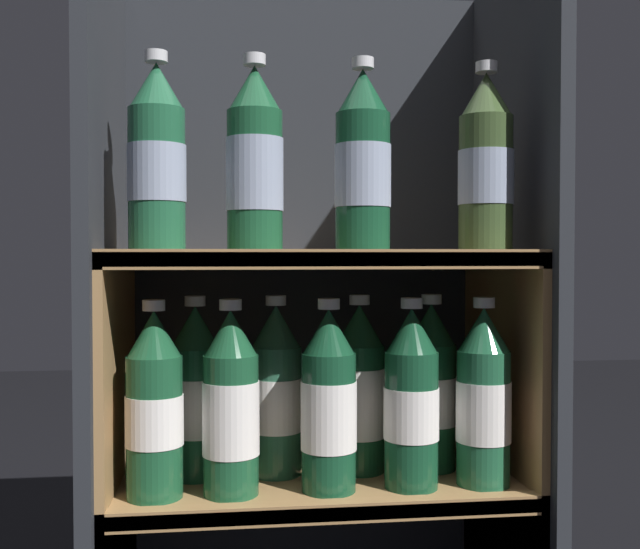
# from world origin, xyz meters

# --- Properties ---
(fridge_back_wall) EXTENTS (0.61, 0.02, 1.02)m
(fridge_back_wall) POSITION_xyz_m (0.00, 0.33, 0.51)
(fridge_back_wall) COLOR #23262B
(fridge_back_wall) RESTS_ON ground_plane
(fridge_side_left) EXTENTS (0.02, 0.36, 1.02)m
(fridge_side_left) POSITION_xyz_m (-0.30, 0.16, 0.51)
(fridge_side_left) COLOR #23262B
(fridge_side_left) RESTS_ON ground_plane
(fridge_side_right) EXTENTS (0.02, 0.36, 1.02)m
(fridge_side_right) POSITION_xyz_m (0.30, 0.16, 0.51)
(fridge_side_right) COLOR #23262B
(fridge_side_right) RESTS_ON ground_plane
(shelf_lower) EXTENTS (0.57, 0.32, 0.28)m
(shelf_lower) POSITION_xyz_m (0.00, 0.15, 0.22)
(shelf_lower) COLOR #9E7547
(shelf_lower) RESTS_ON ground_plane
(shelf_upper) EXTENTS (0.57, 0.32, 0.60)m
(shelf_upper) POSITION_xyz_m (0.00, 0.15, 0.42)
(shelf_upper) COLOR #9E7547
(shelf_upper) RESTS_ON ground_plane
(bottle_upper_front_0) EXTENTS (0.08, 0.08, 0.26)m
(bottle_upper_front_0) POSITION_xyz_m (-0.22, 0.07, 0.71)
(bottle_upper_front_0) COLOR #1E5638
(bottle_upper_front_0) RESTS_ON shelf_upper
(bottle_upper_front_1) EXTENTS (0.08, 0.08, 0.26)m
(bottle_upper_front_1) POSITION_xyz_m (-0.09, 0.07, 0.71)
(bottle_upper_front_1) COLOR #194C2D
(bottle_upper_front_1) RESTS_ON shelf_upper
(bottle_upper_front_2) EXTENTS (0.08, 0.08, 0.26)m
(bottle_upper_front_2) POSITION_xyz_m (0.05, 0.07, 0.71)
(bottle_upper_front_2) COLOR #144228
(bottle_upper_front_2) RESTS_ON shelf_upper
(bottle_upper_front_3) EXTENTS (0.08, 0.08, 0.26)m
(bottle_upper_front_3) POSITION_xyz_m (0.22, 0.07, 0.71)
(bottle_upper_front_3) COLOR #384C28
(bottle_upper_front_3) RESTS_ON shelf_upper
(bottle_lower_front_0) EXTENTS (0.08, 0.08, 0.26)m
(bottle_lower_front_0) POSITION_xyz_m (-0.22, 0.07, 0.39)
(bottle_lower_front_0) COLOR #194C2D
(bottle_lower_front_0) RESTS_ON shelf_lower
(bottle_lower_front_1) EXTENTS (0.08, 0.08, 0.26)m
(bottle_lower_front_1) POSITION_xyz_m (-0.12, 0.07, 0.39)
(bottle_lower_front_1) COLOR #194C2D
(bottle_lower_front_1) RESTS_ON shelf_lower
(bottle_lower_front_2) EXTENTS (0.08, 0.08, 0.26)m
(bottle_lower_front_2) POSITION_xyz_m (0.01, 0.07, 0.39)
(bottle_lower_front_2) COLOR #144228
(bottle_lower_front_2) RESTS_ON shelf_lower
(bottle_lower_front_3) EXTENTS (0.08, 0.08, 0.26)m
(bottle_lower_front_3) POSITION_xyz_m (0.12, 0.07, 0.39)
(bottle_lower_front_3) COLOR #144228
(bottle_lower_front_3) RESTS_ON shelf_lower
(bottle_lower_front_4) EXTENTS (0.08, 0.08, 0.26)m
(bottle_lower_front_4) POSITION_xyz_m (0.22, 0.07, 0.39)
(bottle_lower_front_4) COLOR #1E5638
(bottle_lower_front_4) RESTS_ON shelf_lower
(bottle_lower_back_0) EXTENTS (0.08, 0.08, 0.26)m
(bottle_lower_back_0) POSITION_xyz_m (-0.17, 0.15, 0.39)
(bottle_lower_back_0) COLOR #1E5638
(bottle_lower_back_0) RESTS_ON shelf_lower
(bottle_lower_back_1) EXTENTS (0.08, 0.08, 0.26)m
(bottle_lower_back_1) POSITION_xyz_m (-0.06, 0.15, 0.39)
(bottle_lower_back_1) COLOR #285B42
(bottle_lower_back_1) RESTS_ON shelf_lower
(bottle_lower_back_2) EXTENTS (0.08, 0.08, 0.26)m
(bottle_lower_back_2) POSITION_xyz_m (0.06, 0.15, 0.39)
(bottle_lower_back_2) COLOR #194C2D
(bottle_lower_back_2) RESTS_ON shelf_lower
(bottle_lower_back_3) EXTENTS (0.08, 0.08, 0.26)m
(bottle_lower_back_3) POSITION_xyz_m (0.17, 0.15, 0.39)
(bottle_lower_back_3) COLOR #194C2D
(bottle_lower_back_3) RESTS_ON shelf_lower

